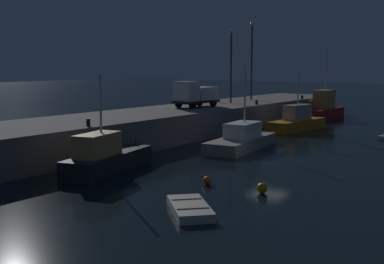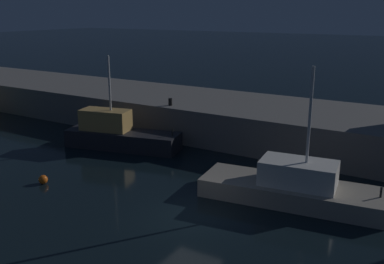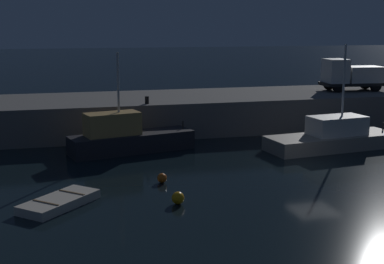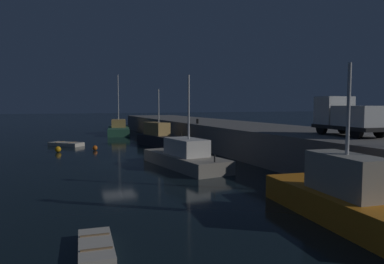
{
  "view_description": "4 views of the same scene",
  "coord_description": "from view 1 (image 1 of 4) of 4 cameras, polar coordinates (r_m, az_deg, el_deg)",
  "views": [
    {
      "loc": [
        -32.98,
        -16.66,
        6.76
      ],
      "look_at": [
        -1.6,
        5.55,
        1.79
      ],
      "focal_mm": 48.87,
      "sensor_mm": 36.0,
      "label": 1
    },
    {
      "loc": [
        9.57,
        -15.48,
        9.1
      ],
      "look_at": [
        -3.98,
        6.86,
        1.84
      ],
      "focal_mm": 41.16,
      "sensor_mm": 36.0,
      "label": 2
    },
    {
      "loc": [
        -14.09,
        -26.83,
        7.92
      ],
      "look_at": [
        -6.32,
        3.06,
        1.79
      ],
      "focal_mm": 51.01,
      "sensor_mm": 36.0,
      "label": 3
    },
    {
      "loc": [
        27.49,
        -5.3,
        4.59
      ],
      "look_at": [
        -1.87,
        6.95,
        2.12
      ],
      "focal_mm": 33.3,
      "sensor_mm": 36.0,
      "label": 4
    }
  ],
  "objects": [
    {
      "name": "utility_truck",
      "position": [
        52.29,
        0.35,
        4.14
      ],
      "size": [
        5.23,
        2.58,
        2.62
      ],
      "color": "black",
      "rests_on": "pier_quay"
    },
    {
      "name": "ground_plane",
      "position": [
        37.56,
        8.35,
        -3.08
      ],
      "size": [
        320.0,
        320.0,
        0.0
      ],
      "primitive_type": "plane",
      "color": "black"
    },
    {
      "name": "dinghy_orange_near",
      "position": [
        24.24,
        -0.25,
        -8.32
      ],
      "size": [
        3.75,
        3.81,
        0.44
      ],
      "color": "beige",
      "rests_on": "ground"
    },
    {
      "name": "bollard_west",
      "position": [
        36.97,
        -11.26,
        1.04
      ],
      "size": [
        0.28,
        0.28,
        0.52
      ],
      "primitive_type": "cylinder",
      "color": "black",
      "rests_on": "pier_quay"
    },
    {
      "name": "bollard_central",
      "position": [
        56.37,
        7.07,
        3.23
      ],
      "size": [
        0.28,
        0.28,
        0.47
      ],
      "primitive_type": "cylinder",
      "color": "black",
      "rests_on": "pier_quay"
    },
    {
      "name": "lamp_post_east",
      "position": [
        63.9,
        6.54,
        8.3
      ],
      "size": [
        0.44,
        0.44,
        9.28
      ],
      "color": "#38383D",
      "rests_on": "pier_quay"
    },
    {
      "name": "lamp_post_west",
      "position": [
        58.51,
        4.29,
        7.84
      ],
      "size": [
        0.44,
        0.44,
        8.15
      ],
      "color": "#38383D",
      "rests_on": "pier_quay"
    },
    {
      "name": "fishing_boat_orange",
      "position": [
        33.39,
        -9.39,
        -2.76
      ],
      "size": [
        8.12,
        3.89,
        6.25
      ],
      "color": "#232328",
      "rests_on": "ground"
    },
    {
      "name": "mooring_buoy_mid",
      "position": [
        29.67,
        1.68,
        -5.31
      ],
      "size": [
        0.49,
        0.49,
        0.49
      ],
      "primitive_type": "sphere",
      "color": "orange",
      "rests_on": "ground"
    },
    {
      "name": "pier_quay",
      "position": [
        45.06,
        -7.15,
        0.3
      ],
      "size": [
        76.99,
        8.66,
        2.51
      ],
      "color": "slate",
      "rests_on": "ground"
    },
    {
      "name": "fishing_trawler_red",
      "position": [
        68.3,
        14.13,
        2.49
      ],
      "size": [
        8.45,
        2.65,
        8.64
      ],
      "color": "red",
      "rests_on": "ground"
    },
    {
      "name": "fishing_trawler_green",
      "position": [
        55.04,
        11.33,
        1.13
      ],
      "size": [
        8.33,
        3.3,
        6.18
      ],
      "color": "orange",
      "rests_on": "ground"
    },
    {
      "name": "mooring_buoy_near",
      "position": [
        27.96,
        7.66,
        -6.08
      ],
      "size": [
        0.57,
        0.57,
        0.57
      ],
      "primitive_type": "sphere",
      "color": "orange",
      "rests_on": "ground"
    },
    {
      "name": "fishing_boat_white",
      "position": [
        42.36,
        5.43,
        -0.81
      ],
      "size": [
        9.06,
        3.87,
        6.68
      ],
      "color": "gray",
      "rests_on": "ground"
    },
    {
      "name": "dockworker",
      "position": [
        60.26,
        2.62,
        4.22
      ],
      "size": [
        0.43,
        0.43,
        1.66
      ],
      "color": "black",
      "rests_on": "pier_quay"
    },
    {
      "name": "bollard_east",
      "position": [
        66.38,
        11.92,
        3.74
      ],
      "size": [
        0.28,
        0.28,
        0.46
      ],
      "primitive_type": "cylinder",
      "color": "black",
      "rests_on": "pier_quay"
    }
  ]
}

